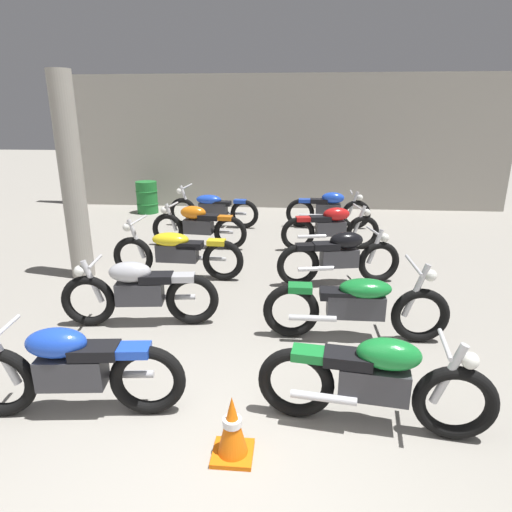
% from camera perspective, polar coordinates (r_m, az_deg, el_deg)
% --- Properties ---
extents(ground_plane, '(60.00, 60.00, 0.00)m').
position_cam_1_polar(ground_plane, '(3.50, -6.58, -29.65)').
color(ground_plane, gray).
extents(back_wall, '(12.59, 0.24, 3.60)m').
position_cam_1_polar(back_wall, '(12.66, 2.63, 14.36)').
color(back_wall, '#9E998E').
rests_on(back_wall, ground).
extents(support_pillar, '(0.36, 0.36, 3.20)m').
position_cam_1_polar(support_pillar, '(7.55, -22.66, 9.13)').
color(support_pillar, '#9E998E').
rests_on(support_pillar, ground).
extents(motorcycle_left_row_0, '(1.97, 0.54, 0.88)m').
position_cam_1_polar(motorcycle_left_row_0, '(4.28, -22.80, -13.27)').
color(motorcycle_left_row_0, black).
rests_on(motorcycle_left_row_0, ground).
extents(motorcycle_left_row_1, '(1.97, 0.55, 0.88)m').
position_cam_1_polar(motorcycle_left_row_1, '(5.73, -14.87, -4.39)').
color(motorcycle_left_row_1, black).
rests_on(motorcycle_left_row_1, ground).
extents(motorcycle_left_row_2, '(2.17, 0.68, 0.97)m').
position_cam_1_polar(motorcycle_left_row_2, '(7.24, -10.24, 0.55)').
color(motorcycle_left_row_2, black).
rests_on(motorcycle_left_row_2, ground).
extents(motorcycle_left_row_3, '(1.97, 0.48, 0.88)m').
position_cam_1_polar(motorcycle_left_row_3, '(8.88, -7.49, 3.96)').
color(motorcycle_left_row_3, black).
rests_on(motorcycle_left_row_3, ground).
extents(motorcycle_left_row_4, '(2.17, 0.68, 0.97)m').
position_cam_1_polar(motorcycle_left_row_4, '(10.52, -5.62, 6.17)').
color(motorcycle_left_row_4, black).
rests_on(motorcycle_left_row_4, ground).
extents(motorcycle_right_row_0, '(1.97, 0.49, 0.88)m').
position_cam_1_polar(motorcycle_right_row_0, '(3.95, 15.09, -15.20)').
color(motorcycle_right_row_0, black).
rests_on(motorcycle_right_row_0, ground).
extents(motorcycle_right_row_1, '(2.17, 0.68, 0.97)m').
position_cam_1_polar(motorcycle_right_row_1, '(5.32, 12.87, -6.09)').
color(motorcycle_right_row_1, black).
rests_on(motorcycle_right_row_1, ground).
extents(motorcycle_right_row_2, '(1.95, 0.64, 0.88)m').
position_cam_1_polar(motorcycle_right_row_2, '(6.99, 10.78, -0.03)').
color(motorcycle_right_row_2, black).
rests_on(motorcycle_right_row_2, ground).
extents(motorcycle_right_row_3, '(1.96, 0.62, 0.88)m').
position_cam_1_polar(motorcycle_right_row_3, '(8.78, 9.69, 3.70)').
color(motorcycle_right_row_3, black).
rests_on(motorcycle_right_row_3, ground).
extents(motorcycle_right_row_4, '(1.97, 0.48, 0.88)m').
position_cam_1_polar(motorcycle_right_row_4, '(10.52, 9.35, 6.05)').
color(motorcycle_right_row_4, black).
rests_on(motorcycle_right_row_4, ground).
extents(oil_drum, '(0.59, 0.59, 0.85)m').
position_cam_1_polar(oil_drum, '(12.37, -13.88, 7.37)').
color(oil_drum, '#1E722D').
rests_on(oil_drum, ground).
extents(traffic_cone, '(0.32, 0.32, 0.54)m').
position_cam_1_polar(traffic_cone, '(3.67, -3.07, -21.29)').
color(traffic_cone, orange).
rests_on(traffic_cone, ground).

